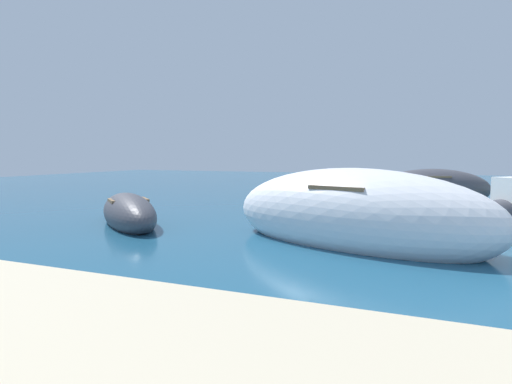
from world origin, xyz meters
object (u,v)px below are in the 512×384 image
at_px(moored_boat_2, 129,213).
at_px(moored_boat_4, 432,189).
at_px(moored_boat_5, 316,187).
at_px(moored_boat_6, 354,216).
at_px(moored_boat_8, 322,196).

relative_size(moored_boat_2, moored_boat_4, 0.76).
bearing_deg(moored_boat_2, moored_boat_5, 116.63).
relative_size(moored_boat_5, moored_boat_6, 0.60).
bearing_deg(moored_boat_8, moored_boat_6, 55.66).
distance_m(moored_boat_5, moored_boat_8, 4.84).
bearing_deg(moored_boat_8, moored_boat_5, -126.03).
height_order(moored_boat_6, moored_boat_8, moored_boat_6).
bearing_deg(moored_boat_2, moored_boat_4, 90.73).
height_order(moored_boat_4, moored_boat_8, moored_boat_4).
relative_size(moored_boat_6, moored_boat_8, 1.93).
xyz_separation_m(moored_boat_2, moored_boat_4, (8.52, 10.05, 0.18)).
xyz_separation_m(moored_boat_2, moored_boat_8, (4.28, 6.76, 0.02)).
relative_size(moored_boat_2, moored_boat_6, 0.60).
relative_size(moored_boat_4, moored_boat_5, 1.32).
height_order(moored_boat_5, moored_boat_6, moored_boat_6).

